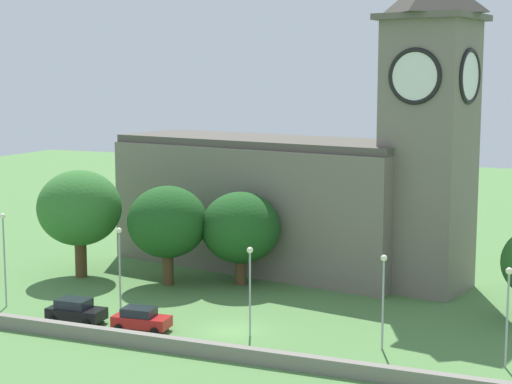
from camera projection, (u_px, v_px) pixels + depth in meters
ground_plane at (302, 283)px, 72.85m from camera, size 200.00×200.00×0.00m
church at (302, 186)px, 76.38m from camera, size 35.38×15.57×26.37m
quay_barrier at (196, 348)px, 53.96m from camera, size 41.40×0.70×0.97m
car_black at (76, 311)px, 60.89m from camera, size 4.27×2.41×1.80m
car_red at (141, 319)px, 59.11m from camera, size 4.18×2.35×1.66m
streetlamp_west_end at (4, 245)px, 64.64m from camera, size 0.44×0.44×7.41m
streetlamp_west_mid at (119, 257)px, 62.44m from camera, size 0.44×0.44×6.70m
streetlamp_central at (250, 276)px, 57.26m from camera, size 0.44×0.44×6.33m
streetlamp_east_mid at (383, 286)px, 54.60m from camera, size 0.44×0.44×6.37m
streetlamp_east_end at (508, 300)px, 51.09m from camera, size 0.44×0.44×6.35m
tree_riverside_east at (167, 222)px, 71.53m from camera, size 6.87×6.87×8.59m
tree_by_tower at (241, 228)px, 71.64m from camera, size 6.82×6.82×8.06m
tree_riverside_west at (79, 208)px, 74.19m from camera, size 7.48×7.48×9.63m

